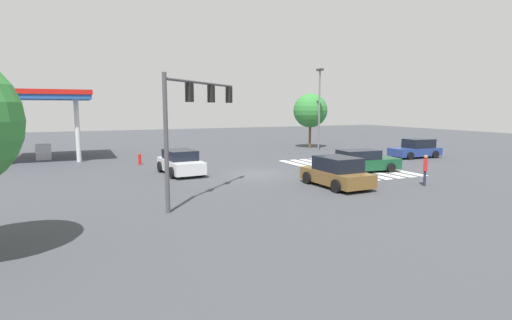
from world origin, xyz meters
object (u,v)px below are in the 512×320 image
object	(u,v)px
street_light_pole_a	(319,102)
fire_hydrant	(140,159)
traffic_signal_mast	(195,109)
tree_corner_b	(310,111)
car_1	(337,173)
car_3	(416,149)
car_2	(180,162)
car_0	(362,161)
pedestrian	(425,168)

from	to	relation	value
street_light_pole_a	fire_hydrant	world-z (taller)	street_light_pole_a
traffic_signal_mast	tree_corner_b	world-z (taller)	tree_corner_b
car_1	car_3	bearing A→B (deg)	-62.74
car_2	tree_corner_b	size ratio (longest dim) A/B	0.79
car_1	street_light_pole_a	distance (m)	18.26
tree_corner_b	fire_hydrant	size ratio (longest dim) A/B	6.65
traffic_signal_mast	tree_corner_b	xyz separation A→B (m)	(18.59, -17.75, -0.30)
traffic_signal_mast	tree_corner_b	distance (m)	25.70
traffic_signal_mast	street_light_pole_a	distance (m)	22.78
car_0	street_light_pole_a	bearing A→B (deg)	74.40
car_1	car_0	bearing A→B (deg)	-54.44
pedestrian	car_0	bearing A→B (deg)	-42.58
car_2	car_1	bearing A→B (deg)	37.64
traffic_signal_mast	car_0	world-z (taller)	traffic_signal_mast
car_2	fire_hydrant	distance (m)	5.76
car_3	tree_corner_b	xyz separation A→B (m)	(10.98, 3.77, 3.19)
fire_hydrant	car_2	bearing A→B (deg)	-162.00
car_1	pedestrian	bearing A→B (deg)	-113.13
tree_corner_b	traffic_signal_mast	bearing A→B (deg)	136.33
fire_hydrant	car_0	bearing A→B (deg)	-126.24
car_3	fire_hydrant	bearing A→B (deg)	-11.14
car_0	car_3	bearing A→B (deg)	28.98
car_0	car_1	size ratio (longest dim) A/B	1.16
car_3	street_light_pole_a	bearing A→B (deg)	-56.08
car_3	fire_hydrant	distance (m)	22.84
car_3	traffic_signal_mast	bearing A→B (deg)	22.04
traffic_signal_mast	car_2	size ratio (longest dim) A/B	1.25
pedestrian	fire_hydrant	bearing A→B (deg)	-1.57
street_light_pole_a	car_3	bearing A→B (deg)	-148.65
pedestrian	tree_corner_b	size ratio (longest dim) A/B	0.30
car_0	tree_corner_b	world-z (taller)	tree_corner_b
car_2	street_light_pole_a	size ratio (longest dim) A/B	0.57
car_0	car_2	size ratio (longest dim) A/B	1.10
car_0	car_3	xyz separation A→B (m)	(4.15, -9.14, 0.04)
street_light_pole_a	fire_hydrant	distance (m)	18.12
car_1	tree_corner_b	world-z (taller)	tree_corner_b
car_2	fire_hydrant	world-z (taller)	car_2
car_1	pedestrian	distance (m)	4.92
pedestrian	tree_corner_b	bearing A→B (deg)	-57.69
tree_corner_b	car_0	bearing A→B (deg)	160.45
car_1	street_light_pole_a	xyz separation A→B (m)	(15.43, -8.93, 4.00)
traffic_signal_mast	car_1	bearing A→B (deg)	-45.09
car_2	car_3	bearing A→B (deg)	86.14
traffic_signal_mast	tree_corner_b	size ratio (longest dim) A/B	0.99
fire_hydrant	pedestrian	bearing A→B (deg)	-138.55
car_0	street_light_pole_a	xyz separation A→B (m)	(11.95, -4.39, 4.07)
pedestrian	street_light_pole_a	size ratio (longest dim) A/B	0.21
pedestrian	tree_corner_b	world-z (taller)	tree_corner_b
car_1	fire_hydrant	world-z (taller)	car_1
car_1	pedestrian	world-z (taller)	pedestrian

